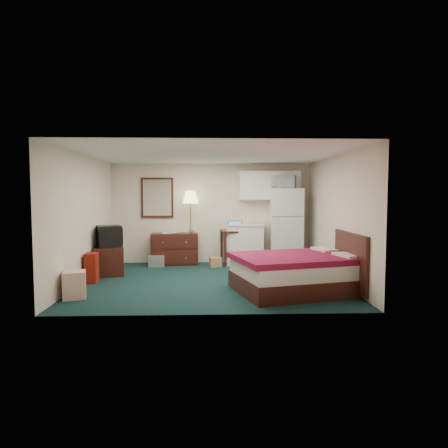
{
  "coord_description": "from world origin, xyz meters",
  "views": [
    {
      "loc": [
        -0.03,
        -7.85,
        1.71
      ],
      "look_at": [
        0.26,
        0.48,
        1.11
      ],
      "focal_mm": 32.0,
      "sensor_mm": 36.0,
      "label": 1
    }
  ],
  "objects_px": {
    "dresser": "(175,249)",
    "tv_stand": "(109,261)",
    "floor_lamp": "(191,228)",
    "suitcase": "(92,268)",
    "fridge": "(286,227)",
    "bed": "(295,274)",
    "desk": "(235,247)",
    "kitchen_counter": "(246,245)"
  },
  "relations": [
    {
      "from": "floor_lamp",
      "to": "tv_stand",
      "type": "bearing_deg",
      "value": -143.46
    },
    {
      "from": "dresser",
      "to": "tv_stand",
      "type": "height_order",
      "value": "dresser"
    },
    {
      "from": "suitcase",
      "to": "fridge",
      "type": "bearing_deg",
      "value": 19.18
    },
    {
      "from": "kitchen_counter",
      "to": "tv_stand",
      "type": "height_order",
      "value": "kitchen_counter"
    },
    {
      "from": "fridge",
      "to": "bed",
      "type": "relative_size",
      "value": 0.93
    },
    {
      "from": "dresser",
      "to": "floor_lamp",
      "type": "xyz_separation_m",
      "value": [
        0.4,
        -0.02,
        0.52
      ]
    },
    {
      "from": "fridge",
      "to": "dresser",
      "type": "bearing_deg",
      "value": -178.43
    },
    {
      "from": "kitchen_counter",
      "to": "fridge",
      "type": "xyz_separation_m",
      "value": [
        0.98,
        -0.03,
        0.45
      ]
    },
    {
      "from": "kitchen_counter",
      "to": "suitcase",
      "type": "bearing_deg",
      "value": -140.77
    },
    {
      "from": "dresser",
      "to": "floor_lamp",
      "type": "height_order",
      "value": "floor_lamp"
    },
    {
      "from": "dresser",
      "to": "tv_stand",
      "type": "xyz_separation_m",
      "value": [
        -1.3,
        -1.27,
        -0.09
      ]
    },
    {
      "from": "bed",
      "to": "suitcase",
      "type": "distance_m",
      "value": 3.94
    },
    {
      "from": "floor_lamp",
      "to": "desk",
      "type": "bearing_deg",
      "value": -1.72
    },
    {
      "from": "bed",
      "to": "tv_stand",
      "type": "bearing_deg",
      "value": 141.59
    },
    {
      "from": "bed",
      "to": "tv_stand",
      "type": "relative_size",
      "value": 3.05
    },
    {
      "from": "kitchen_counter",
      "to": "suitcase",
      "type": "height_order",
      "value": "kitchen_counter"
    },
    {
      "from": "bed",
      "to": "floor_lamp",
      "type": "bearing_deg",
      "value": 109.99
    },
    {
      "from": "dresser",
      "to": "bed",
      "type": "xyz_separation_m",
      "value": [
        2.39,
        -2.9,
        -0.07
      ]
    },
    {
      "from": "bed",
      "to": "suitcase",
      "type": "xyz_separation_m",
      "value": [
        -3.83,
        0.89,
        -0.03
      ]
    },
    {
      "from": "fridge",
      "to": "tv_stand",
      "type": "height_order",
      "value": "fridge"
    },
    {
      "from": "floor_lamp",
      "to": "kitchen_counter",
      "type": "relative_size",
      "value": 1.88
    },
    {
      "from": "floor_lamp",
      "to": "suitcase",
      "type": "bearing_deg",
      "value": -132.82
    },
    {
      "from": "kitchen_counter",
      "to": "bed",
      "type": "bearing_deg",
      "value": -69.51
    },
    {
      "from": "bed",
      "to": "suitcase",
      "type": "relative_size",
      "value": 3.47
    },
    {
      "from": "kitchen_counter",
      "to": "desk",
      "type": "bearing_deg",
      "value": -176.2
    },
    {
      "from": "dresser",
      "to": "fridge",
      "type": "relative_size",
      "value": 0.61
    },
    {
      "from": "fridge",
      "to": "bed",
      "type": "distance_m",
      "value": 2.89
    },
    {
      "from": "kitchen_counter",
      "to": "tv_stand",
      "type": "bearing_deg",
      "value": -150.42
    },
    {
      "from": "bed",
      "to": "dresser",
      "type": "bearing_deg",
      "value": 114.86
    },
    {
      "from": "desk",
      "to": "kitchen_counter",
      "type": "distance_m",
      "value": 0.27
    },
    {
      "from": "dresser",
      "to": "desk",
      "type": "distance_m",
      "value": 1.5
    },
    {
      "from": "fridge",
      "to": "tv_stand",
      "type": "bearing_deg",
      "value": -160.14
    },
    {
      "from": "floor_lamp",
      "to": "suitcase",
      "type": "distance_m",
      "value": 2.79
    },
    {
      "from": "fridge",
      "to": "kitchen_counter",
      "type": "bearing_deg",
      "value": -178.11
    },
    {
      "from": "desk",
      "to": "suitcase",
      "type": "xyz_separation_m",
      "value": [
        -2.95,
        -1.96,
        -0.14
      ]
    },
    {
      "from": "dresser",
      "to": "desk",
      "type": "relative_size",
      "value": 1.34
    },
    {
      "from": "suitcase",
      "to": "desk",
      "type": "bearing_deg",
      "value": 28.28
    },
    {
      "from": "tv_stand",
      "to": "desk",
      "type": "bearing_deg",
      "value": 9.45
    },
    {
      "from": "dresser",
      "to": "fridge",
      "type": "xyz_separation_m",
      "value": [
        2.74,
        -0.1,
        0.55
      ]
    },
    {
      "from": "desk",
      "to": "suitcase",
      "type": "height_order",
      "value": "desk"
    },
    {
      "from": "floor_lamp",
      "to": "suitcase",
      "type": "height_order",
      "value": "floor_lamp"
    },
    {
      "from": "dresser",
      "to": "floor_lamp",
      "type": "bearing_deg",
      "value": -6.95
    }
  ]
}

